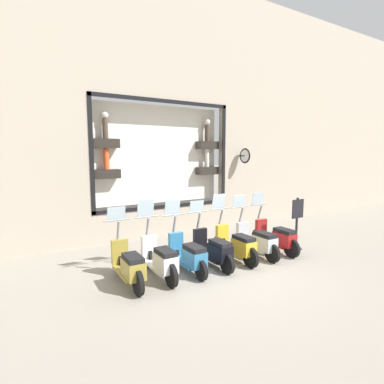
{
  "coord_description": "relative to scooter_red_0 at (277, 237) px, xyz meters",
  "views": [
    {
      "loc": [
        -5.68,
        4.27,
        2.77
      ],
      "look_at": [
        1.7,
        -0.03,
        1.7
      ],
      "focal_mm": 28.0,
      "sensor_mm": 36.0,
      "label": 1
    }
  ],
  "objects": [
    {
      "name": "scooter_olive_6",
      "position": [
        -0.0,
        4.34,
        -0.0
      ],
      "size": [
        1.8,
        0.61,
        1.58
      ],
      "color": "black",
      "rests_on": "ground_plane"
    },
    {
      "name": "scooter_teal_4",
      "position": [
        -0.0,
        2.89,
        -0.02
      ],
      "size": [
        1.79,
        0.6,
        1.64
      ],
      "color": "black",
      "rests_on": "ground_plane"
    },
    {
      "name": "shop_sign_post",
      "position": [
        -0.08,
        -0.72,
        0.38
      ],
      "size": [
        0.36,
        0.45,
        1.53
      ],
      "color": "#232326",
      "rests_on": "ground_plane"
    },
    {
      "name": "scooter_black_3",
      "position": [
        -0.01,
        2.17,
        -0.01
      ],
      "size": [
        1.8,
        0.61,
        1.55
      ],
      "color": "black",
      "rests_on": "ground_plane"
    },
    {
      "name": "ground_plane",
      "position": [
        -0.26,
        1.98,
        -0.44
      ],
      "size": [
        120.0,
        120.0,
        0.0
      ],
      "primitive_type": "plane",
      "color": "gray"
    },
    {
      "name": "building_facade",
      "position": [
        3.34,
        1.98,
        3.93
      ],
      "size": [
        1.21,
        36.0,
        8.58
      ],
      "color": "#ADA08E",
      "rests_on": "ground_plane"
    },
    {
      "name": "scooter_white_5",
      "position": [
        0.0,
        3.62,
        0.0
      ],
      "size": [
        1.8,
        0.6,
        1.7
      ],
      "color": "black",
      "rests_on": "ground_plane"
    },
    {
      "name": "scooter_yellow_2",
      "position": [
        0.0,
        1.45,
        0.0
      ],
      "size": [
        1.8,
        0.6,
        1.68
      ],
      "color": "black",
      "rests_on": "ground_plane"
    },
    {
      "name": "scooter_silver_1",
      "position": [
        -0.0,
        0.72,
        -0.01
      ],
      "size": [
        1.8,
        0.6,
        1.61
      ],
      "color": "black",
      "rests_on": "ground_plane"
    },
    {
      "name": "scooter_red_0",
      "position": [
        0.0,
        0.0,
        0.0
      ],
      "size": [
        1.8,
        0.6,
        1.65
      ],
      "color": "black",
      "rests_on": "ground_plane"
    }
  ]
}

